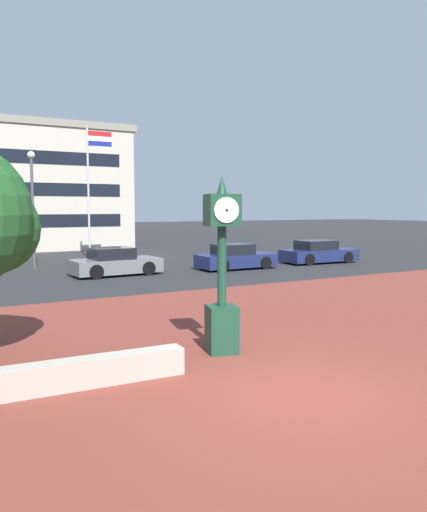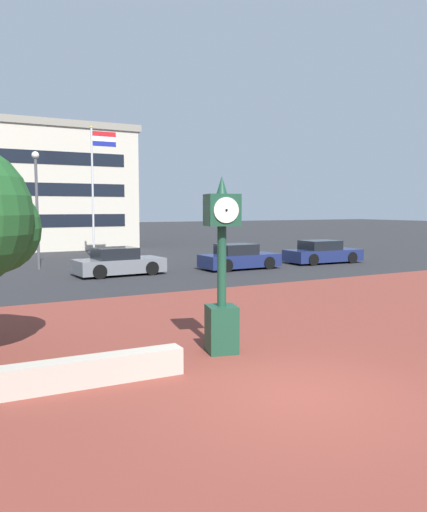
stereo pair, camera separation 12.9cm
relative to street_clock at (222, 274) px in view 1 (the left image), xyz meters
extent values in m
plane|color=#262628|center=(-0.10, -2.78, -1.70)|extent=(200.00, 200.00, 0.00)
cube|color=brown|center=(-0.10, 0.47, -1.70)|extent=(44.00, 14.49, 0.01)
cube|color=#ADA393|center=(-2.93, -0.68, -1.45)|extent=(3.21, 0.50, 0.50)
cube|color=#19422D|center=(0.00, 0.00, -1.20)|extent=(0.75, 0.75, 1.01)
cylinder|color=#19422D|center=(0.00, 0.00, 0.16)|extent=(0.19, 0.19, 1.70)
cube|color=#19422D|center=(0.00, 0.00, 1.34)|extent=(0.80, 0.80, 0.66)
cylinder|color=silver|center=(0.09, 0.33, 1.34)|extent=(0.51, 0.16, 0.52)
sphere|color=black|center=(0.09, 0.35, 1.34)|extent=(0.05, 0.05, 0.05)
cylinder|color=silver|center=(-0.09, -0.33, 1.34)|extent=(0.51, 0.16, 0.52)
sphere|color=black|center=(-0.09, -0.35, 1.34)|extent=(0.05, 0.05, 0.05)
cone|color=#19422D|center=(0.00, 0.00, 1.86)|extent=(0.23, 0.23, 0.38)
cube|color=slate|center=(2.14, 13.33, -1.26)|extent=(4.10, 2.00, 0.64)
cube|color=black|center=(1.94, 13.32, -0.70)|extent=(1.92, 1.64, 0.56)
cylinder|color=black|center=(3.33, 14.23, -1.38)|extent=(0.65, 0.25, 0.64)
cylinder|color=black|center=(3.42, 12.56, -1.38)|extent=(0.65, 0.25, 0.64)
cylinder|color=black|center=(0.85, 14.11, -1.38)|extent=(0.65, 0.25, 0.64)
cylinder|color=black|center=(0.94, 12.43, -1.38)|extent=(0.65, 0.25, 0.64)
cube|color=navy|center=(8.24, 12.66, -1.26)|extent=(4.02, 1.72, 0.64)
cube|color=black|center=(8.04, 12.66, -0.70)|extent=(1.85, 1.47, 0.56)
cylinder|color=black|center=(9.48, 13.45, -1.38)|extent=(0.64, 0.22, 0.64)
cylinder|color=black|center=(9.48, 11.87, -1.38)|extent=(0.64, 0.22, 0.64)
cylinder|color=black|center=(6.99, 13.44, -1.38)|extent=(0.64, 0.22, 0.64)
cylinder|color=black|center=(7.00, 11.86, -1.38)|extent=(0.64, 0.22, 0.64)
cube|color=navy|center=(13.86, 12.85, -1.26)|extent=(4.40, 2.00, 0.64)
cube|color=black|center=(13.65, 12.86, -0.70)|extent=(2.06, 1.65, 0.56)
cylinder|color=black|center=(15.24, 13.64, -1.38)|extent=(0.65, 0.25, 0.64)
cylinder|color=black|center=(15.17, 11.94, -1.38)|extent=(0.65, 0.25, 0.64)
cylinder|color=black|center=(12.56, 13.75, -1.38)|extent=(0.65, 0.25, 0.64)
cylinder|color=black|center=(12.48, 12.05, -1.38)|extent=(0.65, 0.25, 0.64)
cylinder|color=silver|center=(3.06, 20.93, 2.18)|extent=(0.12, 0.12, 7.76)
sphere|color=gold|center=(3.06, 20.93, 6.12)|extent=(0.14, 0.14, 0.14)
cube|color=red|center=(3.83, 20.93, 5.76)|extent=(1.42, 0.02, 0.29)
cube|color=white|center=(3.83, 20.93, 5.48)|extent=(1.42, 0.02, 0.29)
cube|color=navy|center=(3.83, 20.93, 5.19)|extent=(1.42, 0.02, 0.29)
cylinder|color=#4C4C51|center=(-0.75, 17.32, 1.07)|extent=(0.14, 0.14, 5.54)
sphere|color=white|center=(-0.75, 17.32, 3.98)|extent=(0.36, 0.36, 0.36)
camera|label=1|loc=(-5.40, -9.25, 1.38)|focal=35.86mm
camera|label=2|loc=(-5.29, -9.31, 1.38)|focal=35.86mm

